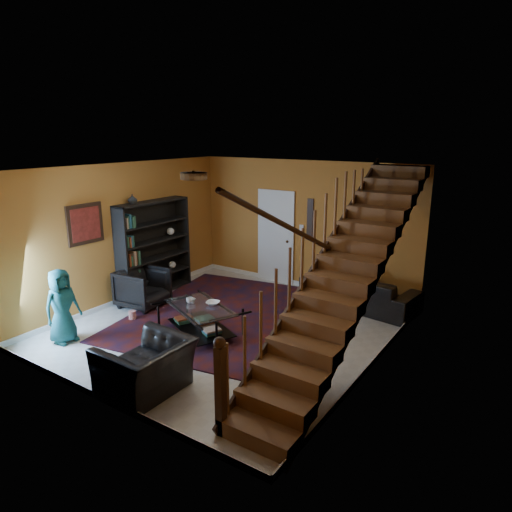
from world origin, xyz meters
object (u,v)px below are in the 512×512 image
(sofa, at_px, (359,290))
(bookshelf, at_px, (155,250))
(armchair_left, at_px, (143,288))
(armchair_right, at_px, (146,368))
(coffee_table, at_px, (201,318))

(sofa, bearing_deg, bookshelf, 30.89)
(armchair_left, bearing_deg, armchair_right, -137.74)
(armchair_right, bearing_deg, coffee_table, -161.89)
(bookshelf, xyz_separation_m, sofa, (3.90, 1.70, -0.63))
(bookshelf, bearing_deg, armchair_right, -46.23)
(armchair_left, xyz_separation_m, armchair_right, (2.37, -2.14, -0.03))
(sofa, height_order, armchair_right, armchair_right)
(sofa, bearing_deg, armchair_right, 82.88)
(coffee_table, bearing_deg, armchair_left, 168.33)
(sofa, relative_size, armchair_left, 2.69)
(bookshelf, xyz_separation_m, coffee_table, (2.16, -1.08, -0.67))
(bookshelf, relative_size, armchair_right, 1.82)
(bookshelf, height_order, sofa, bookshelf)
(bookshelf, distance_m, armchair_right, 3.99)
(armchair_left, distance_m, coffee_table, 1.85)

